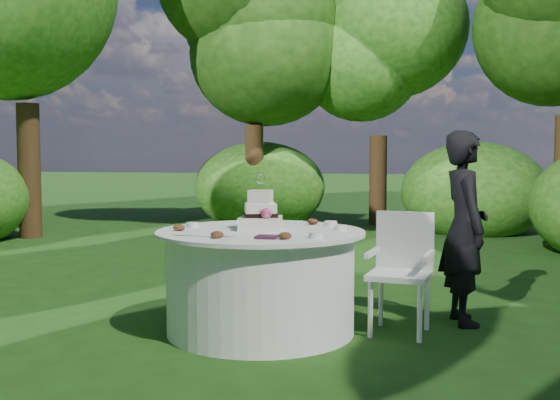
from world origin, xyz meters
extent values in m
plane|color=#1C390F|center=(0.00, 0.00, 0.00)|extent=(80.00, 80.00, 0.00)
cube|color=#411B36|center=(0.16, -0.44, 0.78)|extent=(0.14, 0.14, 0.02)
ellipsoid|color=silver|center=(-0.30, -0.42, 0.78)|extent=(0.48, 0.07, 0.01)
imported|color=black|center=(1.50, 0.60, 0.76)|extent=(0.49, 0.63, 1.52)
cylinder|color=silver|center=(0.00, 0.00, 0.37)|extent=(1.40, 1.40, 0.74)
cylinder|color=silver|center=(0.00, 0.00, 0.76)|extent=(1.56, 1.56, 0.03)
cube|color=beige|center=(-0.01, 0.03, 0.82)|extent=(0.33, 0.33, 0.10)
cube|color=silver|center=(-0.01, 0.03, 0.92)|extent=(0.29, 0.29, 0.10)
cube|color=beige|center=(-0.01, 0.03, 1.02)|extent=(0.16, 0.16, 0.10)
cube|color=black|center=(-0.01, 0.03, 0.89)|extent=(0.31, 0.31, 0.03)
sphere|color=#C33968|center=(0.07, -0.09, 0.91)|extent=(0.08, 0.08, 0.08)
cylinder|color=white|center=(-0.01, 0.03, 1.09)|extent=(0.01, 0.01, 0.05)
torus|color=white|center=(-0.01, 0.03, 1.16)|extent=(0.07, 0.02, 0.07)
cube|color=white|center=(1.02, 0.18, 0.44)|extent=(0.50, 0.50, 0.04)
cube|color=silver|center=(1.05, 0.38, 0.68)|extent=(0.44, 0.10, 0.44)
cylinder|color=silver|center=(0.82, 0.03, 0.21)|extent=(0.04, 0.04, 0.42)
cylinder|color=white|center=(1.17, -0.02, 0.21)|extent=(0.04, 0.04, 0.42)
cylinder|color=silver|center=(0.87, 0.38, 0.21)|extent=(0.04, 0.04, 0.42)
cylinder|color=white|center=(1.22, 0.33, 0.21)|extent=(0.04, 0.04, 0.42)
cube|color=silver|center=(0.82, 0.21, 0.60)|extent=(0.09, 0.40, 0.04)
cube|color=white|center=(1.23, 0.15, 0.60)|extent=(0.09, 0.40, 0.04)
cylinder|color=white|center=(0.47, 0.41, 0.79)|extent=(0.10, 0.10, 0.04)
cylinder|color=white|center=(-0.56, 0.07, 0.79)|extent=(0.10, 0.10, 0.04)
cylinder|color=white|center=(0.48, -0.37, 0.79)|extent=(0.10, 0.10, 0.04)
cylinder|color=white|center=(0.59, 0.13, 0.79)|extent=(0.10, 0.10, 0.04)
ellipsoid|color=#562D16|center=(-0.58, -0.16, 0.79)|extent=(0.09, 0.09, 0.05)
ellipsoid|color=#562D16|center=(0.29, -0.47, 0.79)|extent=(0.09, 0.09, 0.05)
ellipsoid|color=#562D16|center=(-0.17, -0.51, 0.79)|extent=(0.09, 0.09, 0.05)
ellipsoid|color=#562D16|center=(0.31, 0.49, 0.79)|extent=(0.09, 0.09, 0.05)
camera|label=1|loc=(1.23, -4.71, 1.34)|focal=42.00mm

